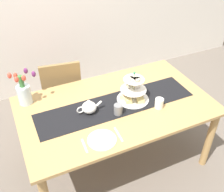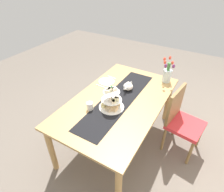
{
  "view_description": "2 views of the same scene",
  "coord_description": "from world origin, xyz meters",
  "px_view_note": "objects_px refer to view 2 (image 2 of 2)",
  "views": [
    {
      "loc": [
        -0.83,
        -1.72,
        2.27
      ],
      "look_at": [
        -0.0,
        0.07,
        0.79
      ],
      "focal_mm": 42.75,
      "sensor_mm": 36.0,
      "label": 1
    },
    {
      "loc": [
        1.68,
        0.89,
        2.16
      ],
      "look_at": [
        0.04,
        -0.07,
        0.8
      ],
      "focal_mm": 30.17,
      "sensor_mm": 36.0,
      "label": 2
    }
  ],
  "objects_px": {
    "tiered_cake_stand": "(112,101)",
    "mug_grey": "(112,92)",
    "fork_left": "(112,77)",
    "teapot": "(128,86)",
    "chair_left": "(181,119)",
    "dining_table": "(119,105)",
    "knife_left": "(101,86)",
    "tulip_vase": "(167,74)",
    "dinner_plate_left": "(107,81)",
    "mug_white_text": "(90,106)"
  },
  "relations": [
    {
      "from": "fork_left",
      "to": "knife_left",
      "type": "height_order",
      "value": "same"
    },
    {
      "from": "dinner_plate_left",
      "to": "chair_left",
      "type": "bearing_deg",
      "value": 91.47
    },
    {
      "from": "tiered_cake_stand",
      "to": "mug_grey",
      "type": "distance_m",
      "value": 0.26
    },
    {
      "from": "dining_table",
      "to": "chair_left",
      "type": "height_order",
      "value": "chair_left"
    },
    {
      "from": "knife_left",
      "to": "mug_white_text",
      "type": "distance_m",
      "value": 0.51
    },
    {
      "from": "tiered_cake_stand",
      "to": "mug_grey",
      "type": "xyz_separation_m",
      "value": [
        -0.22,
        -0.13,
        -0.05
      ]
    },
    {
      "from": "dinner_plate_left",
      "to": "tulip_vase",
      "type": "bearing_deg",
      "value": 121.47
    },
    {
      "from": "chair_left",
      "to": "knife_left",
      "type": "height_order",
      "value": "chair_left"
    },
    {
      "from": "dinner_plate_left",
      "to": "mug_grey",
      "type": "distance_m",
      "value": 0.35
    },
    {
      "from": "teapot",
      "to": "knife_left",
      "type": "height_order",
      "value": "teapot"
    },
    {
      "from": "chair_left",
      "to": "fork_left",
      "type": "relative_size",
      "value": 6.07
    },
    {
      "from": "tiered_cake_stand",
      "to": "teapot",
      "type": "height_order",
      "value": "tiered_cake_stand"
    },
    {
      "from": "mug_grey",
      "to": "mug_white_text",
      "type": "bearing_deg",
      "value": -11.15
    },
    {
      "from": "dining_table",
      "to": "dinner_plate_left",
      "type": "height_order",
      "value": "dinner_plate_left"
    },
    {
      "from": "dining_table",
      "to": "dinner_plate_left",
      "type": "xyz_separation_m",
      "value": [
        -0.29,
        -0.36,
        0.09
      ]
    },
    {
      "from": "tiered_cake_stand",
      "to": "tulip_vase",
      "type": "bearing_deg",
      "value": 158.07
    },
    {
      "from": "tulip_vase",
      "to": "mug_grey",
      "type": "height_order",
      "value": "tulip_vase"
    },
    {
      "from": "teapot",
      "to": "tulip_vase",
      "type": "height_order",
      "value": "tulip_vase"
    },
    {
      "from": "knife_left",
      "to": "mug_grey",
      "type": "bearing_deg",
      "value": 65.03
    },
    {
      "from": "tiered_cake_stand",
      "to": "mug_white_text",
      "type": "xyz_separation_m",
      "value": [
        0.16,
        -0.2,
        -0.05
      ]
    },
    {
      "from": "tulip_vase",
      "to": "tiered_cake_stand",
      "type": "bearing_deg",
      "value": -21.93
    },
    {
      "from": "dining_table",
      "to": "teapot",
      "type": "xyz_separation_m",
      "value": [
        -0.26,
        0.0,
        0.15
      ]
    },
    {
      "from": "tulip_vase",
      "to": "fork_left",
      "type": "relative_size",
      "value": 2.39
    },
    {
      "from": "tiered_cake_stand",
      "to": "teapot",
      "type": "xyz_separation_m",
      "value": [
        -0.44,
        -0.0,
        -0.04
      ]
    },
    {
      "from": "dining_table",
      "to": "fork_left",
      "type": "distance_m",
      "value": 0.57
    },
    {
      "from": "fork_left",
      "to": "chair_left",
      "type": "bearing_deg",
      "value": 84.02
    },
    {
      "from": "dining_table",
      "to": "knife_left",
      "type": "height_order",
      "value": "knife_left"
    },
    {
      "from": "tulip_vase",
      "to": "mug_white_text",
      "type": "bearing_deg",
      "value": -28.09
    },
    {
      "from": "dining_table",
      "to": "mug_grey",
      "type": "height_order",
      "value": "mug_grey"
    },
    {
      "from": "tiered_cake_stand",
      "to": "mug_grey",
      "type": "height_order",
      "value": "tiered_cake_stand"
    },
    {
      "from": "tiered_cake_stand",
      "to": "fork_left",
      "type": "bearing_deg",
      "value": -149.45
    },
    {
      "from": "chair_left",
      "to": "mug_grey",
      "type": "relative_size",
      "value": 9.58
    },
    {
      "from": "tulip_vase",
      "to": "dinner_plate_left",
      "type": "height_order",
      "value": "tulip_vase"
    },
    {
      "from": "dining_table",
      "to": "mug_grey",
      "type": "bearing_deg",
      "value": -106.86
    },
    {
      "from": "chair_left",
      "to": "teapot",
      "type": "xyz_separation_m",
      "value": [
        0.06,
        -0.75,
        0.29
      ]
    },
    {
      "from": "fork_left",
      "to": "dining_table",
      "type": "bearing_deg",
      "value": 39.52
    },
    {
      "from": "tulip_vase",
      "to": "fork_left",
      "type": "height_order",
      "value": "tulip_vase"
    },
    {
      "from": "tiered_cake_stand",
      "to": "knife_left",
      "type": "relative_size",
      "value": 1.79
    },
    {
      "from": "teapot",
      "to": "knife_left",
      "type": "relative_size",
      "value": 1.4
    },
    {
      "from": "mug_grey",
      "to": "fork_left",
      "type": "bearing_deg",
      "value": -149.65
    },
    {
      "from": "chair_left",
      "to": "dining_table",
      "type": "bearing_deg",
      "value": -66.85
    },
    {
      "from": "chair_left",
      "to": "dinner_plate_left",
      "type": "distance_m",
      "value": 1.14
    },
    {
      "from": "tiered_cake_stand",
      "to": "mug_white_text",
      "type": "distance_m",
      "value": 0.26
    },
    {
      "from": "tiered_cake_stand",
      "to": "fork_left",
      "type": "xyz_separation_m",
      "value": [
        -0.62,
        -0.36,
        -0.1
      ]
    },
    {
      "from": "chair_left",
      "to": "teapot",
      "type": "bearing_deg",
      "value": -85.42
    },
    {
      "from": "knife_left",
      "to": "mug_grey",
      "type": "height_order",
      "value": "mug_grey"
    },
    {
      "from": "dinner_plate_left",
      "to": "mug_white_text",
      "type": "height_order",
      "value": "mug_white_text"
    },
    {
      "from": "dining_table",
      "to": "teapot",
      "type": "relative_size",
      "value": 7.38
    },
    {
      "from": "fork_left",
      "to": "teapot",
      "type": "bearing_deg",
      "value": 63.93
    },
    {
      "from": "dinner_plate_left",
      "to": "tiered_cake_stand",
      "type": "bearing_deg",
      "value": 37.66
    }
  ]
}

